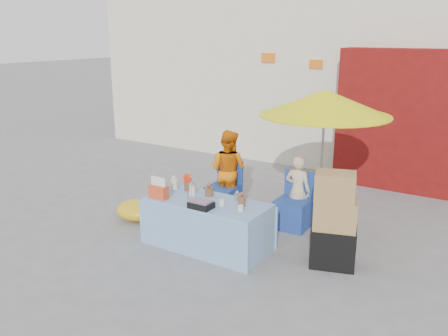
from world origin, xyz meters
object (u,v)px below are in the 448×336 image
Objects in this scene: chair_right at (293,212)px; umbrella at (325,103)px; box_stack at (334,223)px; market_table at (207,223)px; vendor_beige at (298,191)px; chair_left at (224,197)px; vendor_orange at (228,170)px.

chair_right is 0.41× the size of umbrella.
market_table is at bearing -165.86° from box_stack.
vendor_beige is at bearing 88.43° from chair_right.
market_table is 1.36m from chair_left.
market_table is 2.05× the size of chair_left.
vendor_orange is 0.65× the size of umbrella.
chair_left is 1.25m from chair_right.
chair_left is 0.63× the size of vendor_orange.
chair_right is 1.69m from umbrella.
vendor_orange is 1.26m from vendor_beige.
vendor_orange is 1.97m from umbrella.
market_table is 2.05× the size of chair_right.
chair_right is at bearing 59.77° from market_table.
market_table is at bearing -68.66° from chair_left.
umbrella reaches higher than market_table.
vendor_beige is at bearing -153.43° from umbrella.
market_table is at bearing -123.82° from umbrella.
chair_left is 2.35m from box_stack.
umbrella is (1.03, 1.53, 1.55)m from market_table.
chair_left is at bearing 178.59° from chair_right.
vendor_beige reaches higher than chair_right.
vendor_orange is at bearing -174.47° from umbrella.
vendor_orange is 1.23× the size of vendor_beige.
umbrella reaches higher than vendor_beige.
market_table is 1.52m from vendor_orange.
vendor_beige is (0.73, 1.38, 0.21)m from market_table.
vendor_orange is at bearing 172.46° from chair_right.
market_table is at bearing 60.87° from vendor_beige.
umbrella reaches higher than chair_right.
chair_left is 2.27m from umbrella.
box_stack reaches higher than chair_right.
vendor_beige is at bearing 133.94° from box_stack.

